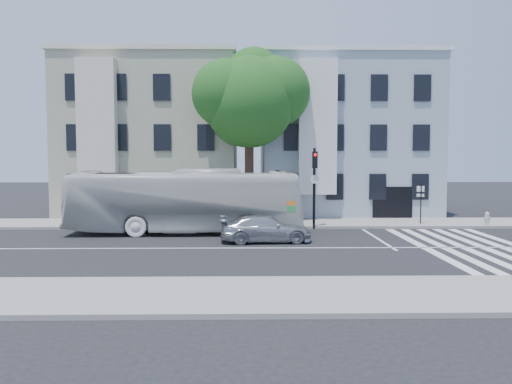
{
  "coord_description": "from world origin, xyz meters",
  "views": [
    {
      "loc": [
        -0.09,
        -22.44,
        4.13
      ],
      "look_at": [
        0.32,
        2.31,
        2.4
      ],
      "focal_mm": 35.0,
      "sensor_mm": 36.0,
      "label": 1
    }
  ],
  "objects_px": {
    "bus": "(186,201)",
    "fire_hydrant": "(487,218)",
    "sedan": "(266,229)",
    "traffic_signal": "(315,177)"
  },
  "relations": [
    {
      "from": "bus",
      "to": "fire_hydrant",
      "type": "distance_m",
      "value": 17.51
    },
    {
      "from": "sedan",
      "to": "fire_hydrant",
      "type": "bearing_deg",
      "value": -74.71
    },
    {
      "from": "bus",
      "to": "sedan",
      "type": "distance_m",
      "value": 5.3
    },
    {
      "from": "bus",
      "to": "fire_hydrant",
      "type": "bearing_deg",
      "value": -85.41
    },
    {
      "from": "bus",
      "to": "fire_hydrant",
      "type": "xyz_separation_m",
      "value": [
        17.39,
        1.71,
        -1.2
      ]
    },
    {
      "from": "traffic_signal",
      "to": "fire_hydrant",
      "type": "bearing_deg",
      "value": 12.22
    },
    {
      "from": "bus",
      "to": "fire_hydrant",
      "type": "relative_size",
      "value": 15.88
    },
    {
      "from": "sedan",
      "to": "traffic_signal",
      "type": "height_order",
      "value": "traffic_signal"
    },
    {
      "from": "traffic_signal",
      "to": "fire_hydrant",
      "type": "xyz_separation_m",
      "value": [
        10.2,
        0.36,
        -2.45
      ]
    },
    {
      "from": "bus",
      "to": "fire_hydrant",
      "type": "height_order",
      "value": "bus"
    }
  ]
}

